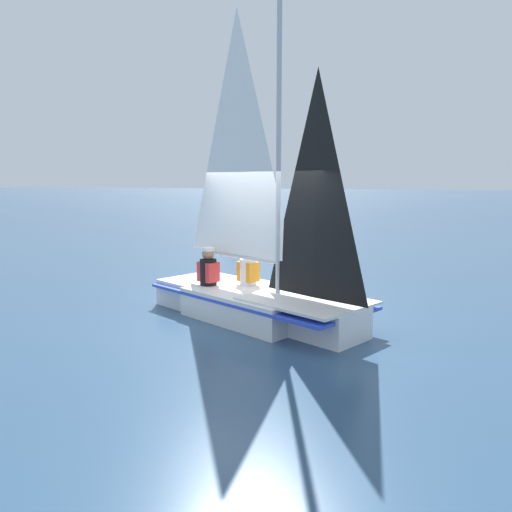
# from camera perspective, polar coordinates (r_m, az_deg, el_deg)

# --- Properties ---
(ground_plane) EXTENTS (260.00, 260.00, 0.00)m
(ground_plane) POSITION_cam_1_polar(r_m,az_deg,el_deg) (8.68, -0.00, -7.10)
(ground_plane) COLOR #2D4C6B
(sailboat_main) EXTENTS (3.16, 4.27, 5.29)m
(sailboat_main) POSITION_cam_1_polar(r_m,az_deg,el_deg) (8.53, -0.11, -2.55)
(sailboat_main) COLOR white
(sailboat_main) RESTS_ON ground_plane
(sailor_helm) EXTENTS (0.40, 0.42, 1.16)m
(sailor_helm) POSITION_cam_1_polar(r_m,az_deg,el_deg) (9.01, -0.91, -2.39)
(sailor_helm) COLOR black
(sailor_helm) RESTS_ON ground_plane
(sailor_crew) EXTENTS (0.40, 0.42, 1.16)m
(sailor_crew) POSITION_cam_1_polar(r_m,az_deg,el_deg) (9.03, -5.46, -2.41)
(sailor_crew) COLOR black
(sailor_crew) RESTS_ON ground_plane
(buoy_marker) EXTENTS (0.61, 0.61, 1.32)m
(buoy_marker) POSITION_cam_1_polar(r_m,az_deg,el_deg) (19.45, -2.63, 2.34)
(buoy_marker) COLOR red
(buoy_marker) RESTS_ON ground_plane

